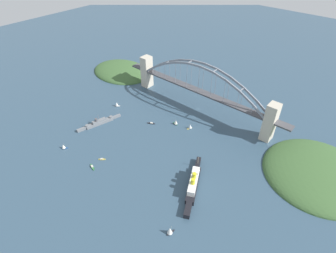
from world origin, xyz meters
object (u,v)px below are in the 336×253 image
Objects in this scene: seaplane_taxiing_near_bridge at (189,87)px; small_boat_1 at (92,167)px; small_boat_0 at (102,159)px; small_boat_6 at (117,104)px; small_boat_4 at (176,122)px; harbor_arch_bridge at (200,92)px; small_boat_2 at (151,123)px; naval_cruiser at (99,122)px; small_boat_7 at (63,146)px; small_boat_5 at (170,231)px; ocean_liner at (193,183)px; small_boat_3 at (190,126)px.

small_boat_1 is (-28.60, 245.43, -1.14)m from seaplane_taxiing_near_bridge.
small_boat_6 reaches higher than small_boat_0.
seaplane_taxiing_near_bridge is 1.12× the size of small_boat_4.
harbor_arch_bridge is 25.47× the size of small_boat_2.
small_boat_7 is at bearing 96.85° from naval_cruiser.
harbor_arch_bridge is 95.05m from small_boat_2.
harbor_arch_bridge is at bearing -141.99° from small_boat_6.
small_boat_1 is at bearing 82.91° from harbor_arch_bridge.
small_boat_4 is at bearing -139.86° from naval_cruiser.
small_boat_7 reaches higher than seaplane_taxiing_near_bridge.
naval_cruiser reaches higher than seaplane_taxiing_near_bridge.
small_boat_5 is (-165.69, 250.87, 3.36)m from seaplane_taxiing_near_bridge.
small_boat_6 is at bearing -28.65° from small_boat_5.
small_boat_7 is at bearing 67.56° from harbor_arch_bridge.
small_boat_3 is (71.57, -89.20, -2.37)m from ocean_liner.
ocean_liner is at bearing -74.40° from small_boat_5.
small_boat_0 is at bearing 130.14° from small_boat_6.
small_boat_5 is at bearing 161.14° from naval_cruiser.
ocean_liner reaches higher than small_boat_4.
small_boat_2 is at bearing 29.01° from small_boat_3.
small_boat_1 is at bearing 80.43° from small_boat_4.
small_boat_2 is (-61.44, -53.84, -2.36)m from naval_cruiser.
small_boat_3 is at bearing -110.55° from small_boat_0.
small_boat_6 reaches higher than small_boat_2.
small_boat_4 is (-30.65, -23.80, 3.32)m from small_boat_2.
small_boat_3 is at bearing -107.72° from small_boat_1.
small_boat_6 is 122.29m from small_boat_7.
small_boat_7 reaches higher than small_boat_1.
ocean_liner reaches higher than small_boat_2.
naval_cruiser is at bearing 77.67° from seaplane_taxiing_near_bridge.
small_boat_6 is at bearing -78.06° from small_boat_7.
small_boat_6 reaches higher than small_boat_7.
seaplane_taxiing_near_bridge is 141.28m from small_boat_6.
small_boat_2 is 78.65m from small_boat_6.
ocean_liner reaches higher than small_boat_3.
harbor_arch_bridge is 32.59× the size of small_boat_4.
small_boat_0 is 129.42m from small_boat_6.
small_boat_5 is (-111.95, 207.67, -27.31)m from harbor_arch_bridge.
naval_cruiser is 216.85m from small_boat_5.
small_boat_5 is (-137.09, 5.44, 4.49)m from small_boat_1.
harbor_arch_bridge reaches higher than small_boat_0.
naval_cruiser is at bearing -83.15° from small_boat_7.
small_boat_5 is at bearing 127.44° from small_boat_4.
ocean_liner is 139.04m from small_boat_2.
small_boat_1 is 143.98m from small_boat_6.
small_boat_5 reaches higher than small_boat_0.
harbor_arch_bridge is 29.14× the size of seaplane_taxiing_near_bridge.
small_boat_3 is (-54.11, -30.00, 3.27)m from small_boat_2.
small_boat_5 is (-138.89, 22.56, 4.53)m from small_boat_0.
small_boat_3 is at bearing -59.79° from small_boat_5.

